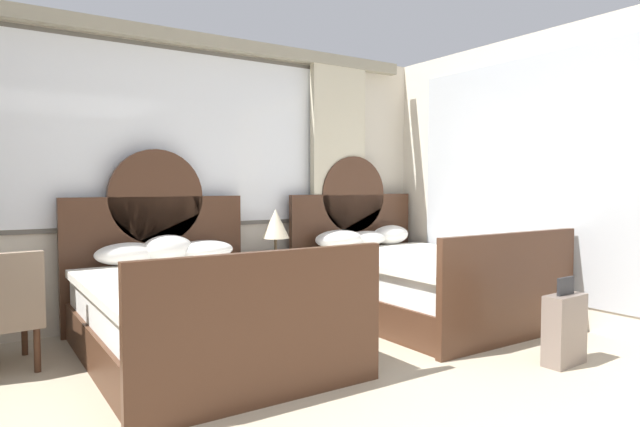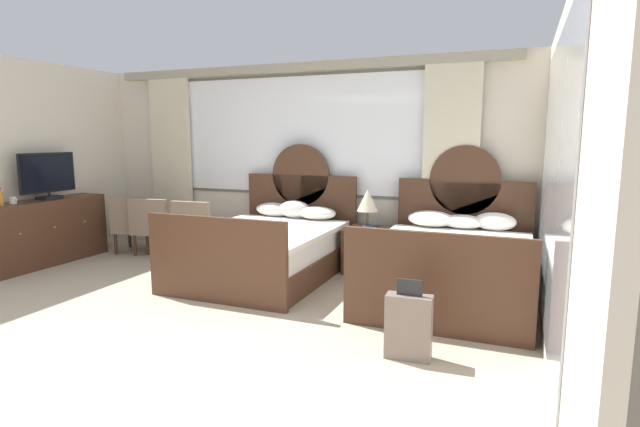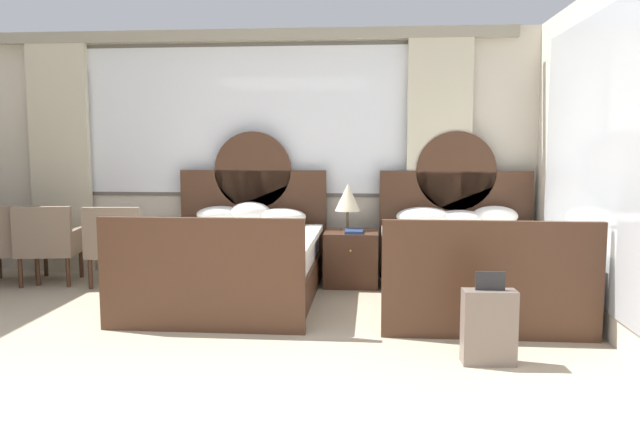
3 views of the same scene
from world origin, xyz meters
The scene contains 11 objects.
wall_back_window centered at (0.00, 4.23, 1.44)m, with size 6.32×0.22×2.70m.
wall_right_mirror centered at (3.19, 1.84, 1.35)m, with size 0.08×4.83×2.70m.
bed_near_window centered at (0.10, 3.11, 0.35)m, with size 1.62×2.17×1.59m.
bed_near_mirror centered at (2.29, 3.11, 0.35)m, with size 1.62×2.17×1.59m.
nightstand_between_beds centered at (1.19, 3.74, 0.28)m, with size 0.55×0.57×0.56m.
table_lamp_on_nightstand centered at (1.15, 3.82, 0.90)m, with size 0.27×0.27×0.48m.
book_on_nightstand centered at (1.22, 3.63, 0.57)m, with size 0.18×0.26×0.03m.
armchair_by_window_left centered at (-1.20, 3.49, 0.45)m, with size 0.61×0.61×0.83m.
armchair_by_window_centre centered at (-1.95, 3.49, 0.45)m, with size 0.66×0.66×0.83m.
armchair_by_window_right centered at (-2.31, 3.49, 0.45)m, with size 0.72×0.72×0.83m.
suitcase_on_floor centered at (2.19, 1.46, 0.26)m, with size 0.36×0.17×0.63m.
Camera 3 is at (1.42, -2.62, 1.46)m, focal length 34.90 mm.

